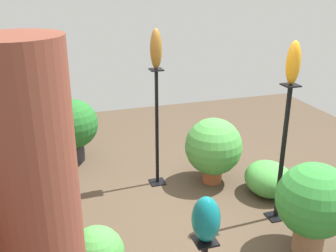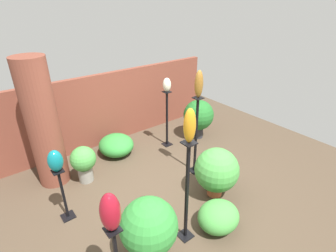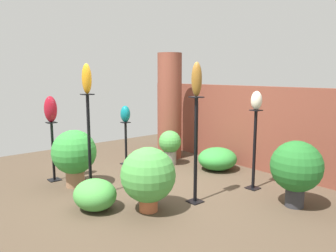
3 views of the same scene
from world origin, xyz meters
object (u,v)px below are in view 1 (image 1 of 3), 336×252
at_px(brick_pillar, 39,223).
at_px(pedestal_bronze, 157,133).
at_px(art_vase_amber, 293,63).
at_px(art_vase_bronze, 156,49).
at_px(potted_plant_front_right, 213,147).
at_px(pedestal_amber, 282,160).
at_px(potted_plant_mid_right, 314,202).
at_px(art_vase_ivory, 59,80).
at_px(art_vase_teal, 206,219).
at_px(pedestal_ivory, 65,146).
at_px(potted_plant_back_center, 73,125).

relative_size(brick_pillar, pedestal_bronze, 1.50).
bearing_deg(pedestal_bronze, art_vase_amber, -137.84).
bearing_deg(brick_pillar, art_vase_bronze, -32.01).
distance_m(art_vase_amber, potted_plant_front_right, 1.69).
distance_m(pedestal_amber, pedestal_bronze, 1.62).
distance_m(brick_pillar, pedestal_amber, 2.77).
bearing_deg(pedestal_amber, brick_pillar, 113.39).
distance_m(pedestal_bronze, art_vase_bronze, 1.08).
bearing_deg(brick_pillar, potted_plant_mid_right, -79.20).
distance_m(art_vase_amber, art_vase_ivory, 2.66).
xyz_separation_m(pedestal_bronze, art_vase_amber, (-1.20, -1.08, 1.09)).
xyz_separation_m(art_vase_ivory, art_vase_teal, (-2.63, -0.80, -0.40)).
bearing_deg(art_vase_amber, pedestal_ivory, 57.97).
bearing_deg(potted_plant_front_right, potted_plant_back_center, 54.50).
height_order(art_vase_amber, art_vase_bronze, art_vase_bronze).
bearing_deg(art_vase_teal, pedestal_bronze, -8.14).
xyz_separation_m(brick_pillar, potted_plant_front_right, (2.10, -2.15, -0.66)).
distance_m(brick_pillar, art_vase_bronze, 2.77).
relative_size(pedestal_amber, potted_plant_back_center, 1.66).
xyz_separation_m(pedestal_ivory, potted_plant_front_right, (-0.39, -1.87, -0.10)).
xyz_separation_m(art_vase_bronze, art_vase_teal, (-2.43, 0.35, -0.74)).
bearing_deg(potted_plant_mid_right, brick_pillar, 100.80).
bearing_deg(art_vase_bronze, potted_plant_mid_right, -149.48).
bearing_deg(art_vase_ivory, potted_plant_front_right, -101.66).
bearing_deg(art_vase_ivory, pedestal_amber, -122.03).
distance_m(potted_plant_front_right, potted_plant_mid_right, 1.66).
distance_m(art_vase_ivory, art_vase_bronze, 1.22).
distance_m(art_vase_amber, art_vase_teal, 2.03).
distance_m(art_vase_ivory, potted_plant_front_right, 2.14).
xyz_separation_m(potted_plant_front_right, potted_plant_mid_right, (-1.62, -0.34, 0.06)).
bearing_deg(pedestal_amber, potted_plant_front_right, 19.71).
bearing_deg(pedestal_amber, art_vase_bronze, 42.16).
height_order(pedestal_ivory, pedestal_bronze, pedestal_bronze).
xyz_separation_m(art_vase_teal, potted_plant_front_right, (2.24, -1.07, -0.56)).
distance_m(brick_pillar, potted_plant_front_right, 3.08).
xyz_separation_m(art_vase_bronze, potted_plant_front_right, (-0.19, -0.72, -1.30)).
bearing_deg(potted_plant_back_center, pedestal_bronze, -136.35).
xyz_separation_m(pedestal_ivory, art_vase_ivory, (-0.00, 0.00, 0.86)).
xyz_separation_m(brick_pillar, art_vase_ivory, (2.48, -0.28, 0.30)).
relative_size(art_vase_ivory, potted_plant_back_center, 0.31).
bearing_deg(potted_plant_front_right, pedestal_amber, -160.29).
bearing_deg(potted_plant_back_center, art_vase_amber, -137.14).
bearing_deg(art_vase_amber, art_vase_teal, 130.63).
bearing_deg(art_vase_amber, art_vase_bronze, 42.16).
bearing_deg(art_vase_teal, art_vase_bronze, -8.14).
distance_m(art_vase_ivory, potted_plant_mid_right, 3.12).
bearing_deg(art_vase_ivory, art_vase_amber, -122.03).
distance_m(pedestal_bronze, art_vase_teal, 2.47).
height_order(pedestal_bronze, art_vase_teal, pedestal_bronze).
distance_m(pedestal_ivory, art_vase_bronze, 1.68).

